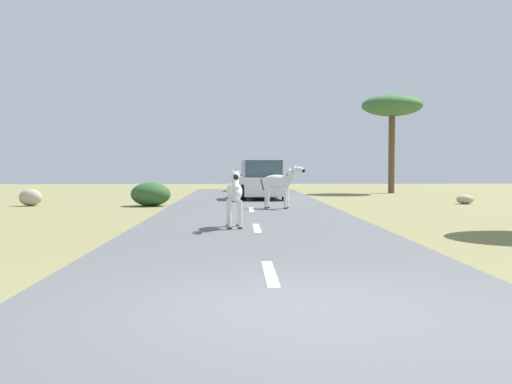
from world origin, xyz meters
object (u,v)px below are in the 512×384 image
Objects in this scene: zebra_0 at (234,193)px; rock_1 at (30,197)px; car_1 at (256,177)px; tree_0 at (392,107)px; bush_1 at (151,194)px; zebra_2 at (279,182)px; rock_0 at (465,199)px; car_0 at (261,181)px.

zebra_0 is 1.74× the size of rock_1.
car_1 is 8.89m from tree_0.
car_1 is 2.89× the size of bush_1.
zebra_2 is 2.28× the size of rock_0.
zebra_2 reaches higher than zebra_0.
tree_0 is at bearing 36.57° from car_0.
zebra_2 is 6.31m from car_0.
tree_0 is at bearing 168.48° from zebra_2.
car_1 is (-0.34, 15.21, -0.11)m from zebra_2.
rock_0 is (7.74, 3.09, -0.77)m from zebra_2.
zebra_2 is at bearing -24.50° from bush_1.
car_1 reaches higher than rock_1.
bush_1 is 2.21× the size of rock_0.
tree_0 reaches higher than rock_0.
bush_1 is 1.76× the size of rock_1.
zebra_0 is at bearing 88.87° from car_1.
zebra_0 is 2.20× the size of rock_0.
bush_1 is (-4.38, -4.12, -0.39)m from car_0.
rock_1 is (-9.07, -12.83, -0.52)m from car_1.
zebra_2 is at bearing -14.19° from rock_1.
car_0 is at bearing 23.49° from rock_1.
zebra_2 is at bearing -158.24° from rock_0.
tree_0 reaches higher than car_1.
car_1 is at bearing 54.75° from rock_1.
rock_0 is at bearing 125.67° from car_1.
tree_0 reaches higher than car_0.
zebra_0 reaches higher than bush_1.
rock_0 is at bearing 4.17° from bush_1.
rock_1 is (-4.63, 0.20, -0.13)m from bush_1.
zebra_0 reaches higher than rock_1.
bush_1 is at bearing -72.71° from zebra_0.
zebra_0 is at bearing -114.40° from tree_0.
tree_0 reaches higher than rock_1.
zebra_0 is at bearing -69.42° from bush_1.
car_0 is at bearing -158.41° from zebra_2.
rock_1 is at bearing -160.21° from car_0.
car_0 is at bearing 91.63° from car_1.
rock_0 is at bearing -86.92° from tree_0.
rock_0 is at bearing -137.26° from zebra_0.
car_1 is 15.72m from rock_1.
bush_1 is (-4.78, 2.18, -0.50)m from zebra_2.
car_1 reaches higher than rock_0.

